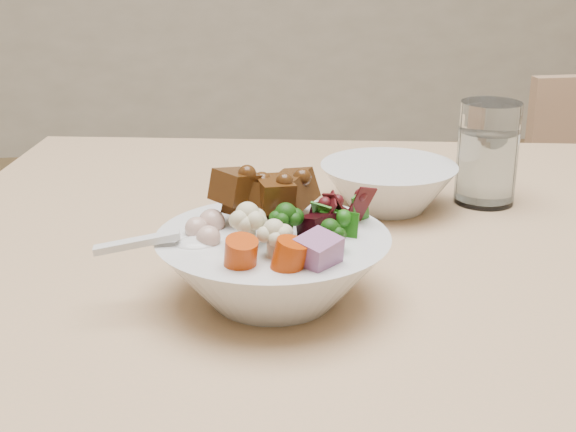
% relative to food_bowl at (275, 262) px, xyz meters
% --- Properties ---
extents(food_bowl, '(0.19, 0.19, 0.10)m').
position_rel_food_bowl_xyz_m(food_bowl, '(0.00, 0.00, 0.00)').
color(food_bowl, silver).
rests_on(food_bowl, dining_table).
extents(soup_spoon, '(0.10, 0.03, 0.02)m').
position_rel_food_bowl_xyz_m(soup_spoon, '(-0.08, -0.01, 0.02)').
color(soup_spoon, silver).
rests_on(soup_spoon, food_bowl).
extents(water_glass, '(0.07, 0.07, 0.11)m').
position_rel_food_bowl_xyz_m(water_glass, '(0.26, 0.21, 0.02)').
color(water_glass, silver).
rests_on(water_glass, dining_table).
extents(side_bowl, '(0.15, 0.15, 0.05)m').
position_rel_food_bowl_xyz_m(side_bowl, '(0.15, 0.21, -0.01)').
color(side_bowl, silver).
rests_on(side_bowl, dining_table).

